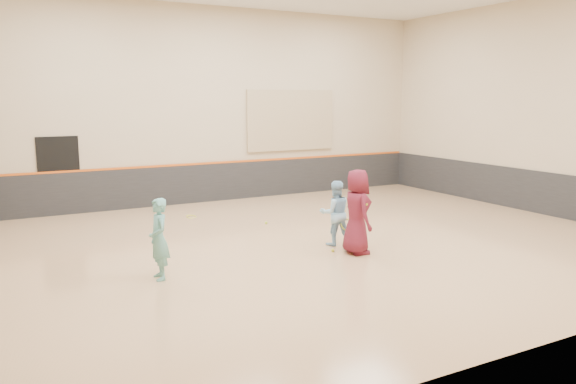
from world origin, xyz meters
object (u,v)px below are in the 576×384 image
instructor (335,213)px  spare_racket (191,215)px  young_man (357,212)px  girl (159,239)px

instructor → spare_racket: instructor is taller
young_man → spare_racket: (-1.92, 5.09, -0.82)m
girl → spare_racket: bearing=156.2°
young_man → spare_racket: 5.50m
girl → young_man: young_man is taller
instructor → young_man: size_ratio=0.81×
girl → spare_racket: size_ratio=2.37×
girl → spare_racket: girl is taller
young_man → girl: bearing=95.6°
young_man → spare_racket: bearing=30.2°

